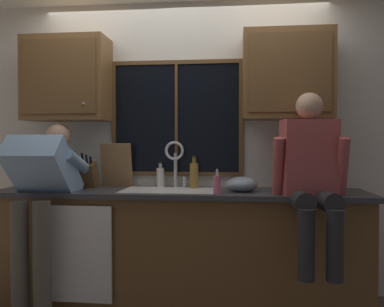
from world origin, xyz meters
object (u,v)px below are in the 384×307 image
person_sitting_on_counter (311,171)px  cutting_board (117,165)px  mixing_bowl (242,184)px  bottle_tall_clear (160,177)px  knife_block (89,175)px  person_standing (42,191)px  bottle_green_glass (194,175)px  soap_dispenser (217,184)px

person_sitting_on_counter → cutting_board: 1.66m
mixing_bowl → bottle_tall_clear: bearing=161.7°
knife_block → cutting_board: cutting_board is taller
person_standing → knife_block: size_ratio=4.58×
cutting_board → bottle_tall_clear: (0.39, -0.00, -0.10)m
bottle_green_glass → bottle_tall_clear: bottle_green_glass is taller
soap_dispenser → bottle_tall_clear: 0.67m
person_standing → knife_block: (0.23, 0.37, 0.10)m
person_sitting_on_counter → bottle_green_glass: person_sitting_on_counter is taller
person_sitting_on_counter → soap_dispenser: (-0.68, 0.06, -0.11)m
soap_dispenser → bottle_tall_clear: bearing=140.6°
cutting_board → bottle_tall_clear: cutting_board is taller
cutting_board → soap_dispenser: bearing=-25.1°
bottle_green_glass → bottle_tall_clear: (-0.30, 0.04, -0.02)m
knife_block → cutting_board: (0.21, 0.11, 0.08)m
person_sitting_on_counter → bottle_tall_clear: 1.29m
person_sitting_on_counter → cutting_board: (-1.59, 0.48, 0.01)m
person_standing → person_sitting_on_counter: 2.04m
person_standing → knife_block: bearing=57.9°
knife_block → person_sitting_on_counter: bearing=-11.6°
person_sitting_on_counter → mixing_bowl: (-0.49, 0.24, -0.13)m
person_sitting_on_counter → knife_block: size_ratio=3.92×
knife_block → cutting_board: bearing=27.4°
person_sitting_on_counter → cutting_board: size_ratio=3.24×
cutting_board → soap_dispenser: (0.91, -0.42, -0.12)m
mixing_bowl → bottle_tall_clear: 0.74m
person_standing → soap_dispenser: 1.36m
person_sitting_on_counter → knife_block: bearing=168.4°
person_standing → bottle_tall_clear: 0.97m
bottle_green_glass → cutting_board: bearing=176.5°
mixing_bowl → bottle_green_glass: (-0.40, 0.19, 0.06)m
mixing_bowl → cutting_board: bearing=167.9°
person_sitting_on_counter → bottle_tall_clear: person_sitting_on_counter is taller
soap_dispenser → knife_block: bearing=164.3°
soap_dispenser → person_standing: bearing=-177.5°
person_sitting_on_counter → cutting_board: person_sitting_on_counter is taller
soap_dispenser → bottle_tall_clear: (-0.51, 0.42, 0.02)m
person_sitting_on_counter → soap_dispenser: person_sitting_on_counter is taller
bottle_green_glass → person_sitting_on_counter: bearing=-26.0°
bottle_green_glass → knife_block: bearing=-175.7°
person_standing → soap_dispenser: person_standing is taller
bottle_tall_clear → cutting_board: bearing=179.6°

